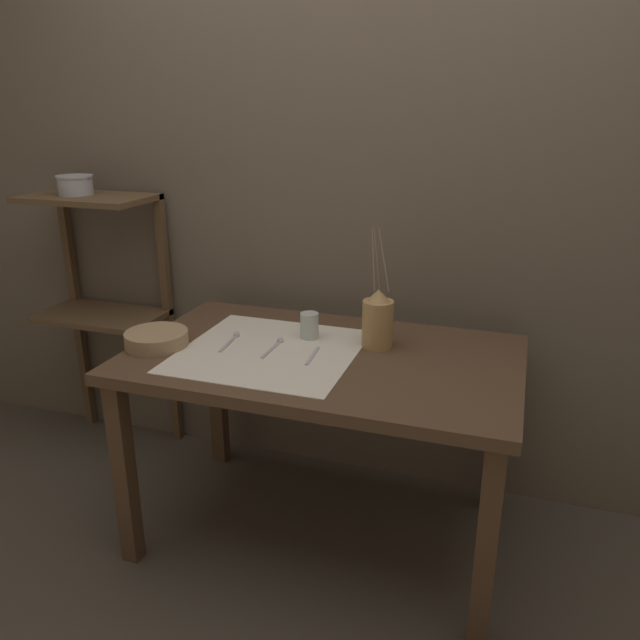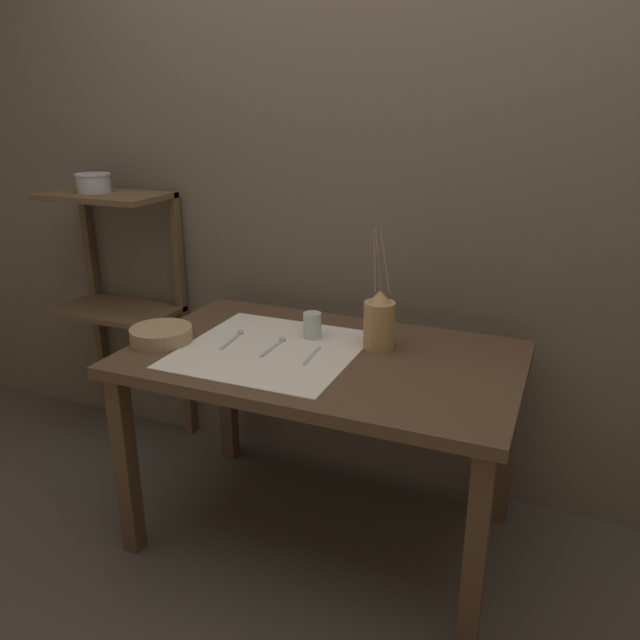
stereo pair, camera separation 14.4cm
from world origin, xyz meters
name	(u,v)px [view 1 (the left image)]	position (x,y,z in m)	size (l,w,h in m)	color
ground_plane	(323,532)	(0.00, 0.00, 0.00)	(12.00, 12.00, 0.00)	#473F35
stone_wall_back	(364,196)	(0.00, 0.51, 1.20)	(7.00, 0.06, 2.40)	brown
wooden_table	(323,377)	(0.00, 0.00, 0.65)	(1.33, 0.81, 0.74)	#4C3523
wooden_shelf_unit	(102,276)	(-1.14, 0.34, 0.82)	(0.54, 0.32, 1.18)	brown
linen_cloth	(270,351)	(-0.18, -0.04, 0.74)	(0.59, 0.60, 0.00)	beige
pitcher_with_flowers	(378,320)	(0.16, 0.12, 0.83)	(0.11, 0.11, 0.43)	#A87F4C
wooden_bowl	(157,339)	(-0.58, -0.12, 0.76)	(0.22, 0.22, 0.05)	#9E7F5B
glass_tumbler_near	(309,326)	(-0.09, 0.12, 0.79)	(0.07, 0.07, 0.09)	#B7C1BC
spoon_outer	(234,338)	(-0.35, 0.02, 0.74)	(0.03, 0.17, 0.02)	#A8A8AD
spoon_inner	(277,344)	(-0.18, 0.02, 0.74)	(0.02, 0.17, 0.02)	#A8A8AD
fork_outer	(313,356)	(-0.02, -0.04, 0.74)	(0.02, 0.16, 0.00)	#A8A8AD
metal_pot_large	(75,184)	(-1.19, 0.31, 1.22)	(0.15, 0.15, 0.08)	#A8A8AD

